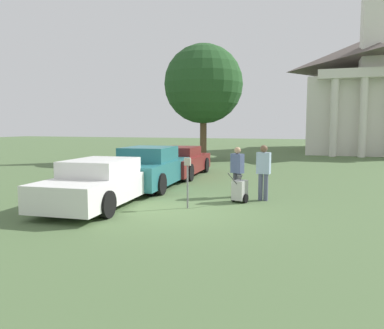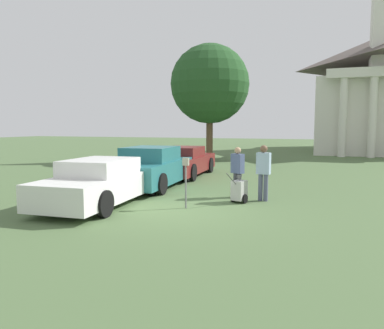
{
  "view_description": "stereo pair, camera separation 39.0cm",
  "coord_description": "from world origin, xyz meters",
  "px_view_note": "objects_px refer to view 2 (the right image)",
  "views": [
    {
      "loc": [
        3.55,
        -9.7,
        2.36
      ],
      "look_at": [
        -0.3,
        1.83,
        1.1
      ],
      "focal_mm": 35.0,
      "sensor_mm": 36.0,
      "label": 1
    },
    {
      "loc": [
        3.92,
        -9.57,
        2.36
      ],
      "look_at": [
        -0.3,
        1.83,
        1.1
      ],
      "focal_mm": 35.0,
      "sensor_mm": 36.0,
      "label": 2
    }
  ],
  "objects_px": {
    "parking_meter": "(186,173)",
    "person_worker": "(237,169)",
    "parked_car_maroon": "(185,162)",
    "equipment_cart": "(239,190)",
    "parked_car_white": "(103,182)",
    "person_supervisor": "(263,169)",
    "parked_car_teal": "(153,168)",
    "church": "(378,89)"
  },
  "relations": [
    {
      "from": "person_worker",
      "to": "equipment_cart",
      "type": "distance_m",
      "value": 1.03
    },
    {
      "from": "parked_car_teal",
      "to": "equipment_cart",
      "type": "xyz_separation_m",
      "value": [
        3.85,
        -1.82,
        -0.34
      ]
    },
    {
      "from": "parked_car_maroon",
      "to": "person_supervisor",
      "type": "height_order",
      "value": "person_supervisor"
    },
    {
      "from": "parked_car_white",
      "to": "church",
      "type": "relative_size",
      "value": 0.23
    },
    {
      "from": "person_supervisor",
      "to": "equipment_cart",
      "type": "height_order",
      "value": "person_supervisor"
    },
    {
      "from": "parked_car_teal",
      "to": "parking_meter",
      "type": "bearing_deg",
      "value": -54.11
    },
    {
      "from": "parked_car_teal",
      "to": "equipment_cart",
      "type": "height_order",
      "value": "parked_car_teal"
    },
    {
      "from": "parked_car_white",
      "to": "parked_car_maroon",
      "type": "height_order",
      "value": "parked_car_maroon"
    },
    {
      "from": "parked_car_teal",
      "to": "parking_meter",
      "type": "distance_m",
      "value": 4.07
    },
    {
      "from": "parked_car_maroon",
      "to": "person_worker",
      "type": "xyz_separation_m",
      "value": [
        3.6,
        -4.38,
        0.28
      ]
    },
    {
      "from": "person_supervisor",
      "to": "parked_car_white",
      "type": "bearing_deg",
      "value": 32.34
    },
    {
      "from": "parking_meter",
      "to": "person_supervisor",
      "type": "relative_size",
      "value": 0.83
    },
    {
      "from": "equipment_cart",
      "to": "parked_car_maroon",
      "type": "bearing_deg",
      "value": 142.2
    },
    {
      "from": "parked_car_maroon",
      "to": "parking_meter",
      "type": "relative_size",
      "value": 3.59
    },
    {
      "from": "parked_car_teal",
      "to": "parked_car_maroon",
      "type": "distance_m",
      "value": 3.4
    },
    {
      "from": "parked_car_maroon",
      "to": "equipment_cart",
      "type": "relative_size",
      "value": 5.21
    },
    {
      "from": "parked_car_maroon",
      "to": "equipment_cart",
      "type": "height_order",
      "value": "parked_car_maroon"
    },
    {
      "from": "parked_car_maroon",
      "to": "person_worker",
      "type": "relative_size",
      "value": 3.14
    },
    {
      "from": "parked_car_maroon",
      "to": "church",
      "type": "bearing_deg",
      "value": 60.83
    },
    {
      "from": "parked_car_white",
      "to": "person_supervisor",
      "type": "height_order",
      "value": "person_supervisor"
    },
    {
      "from": "church",
      "to": "parking_meter",
      "type": "bearing_deg",
      "value": -105.21
    },
    {
      "from": "parked_car_white",
      "to": "equipment_cart",
      "type": "distance_m",
      "value": 4.16
    },
    {
      "from": "person_supervisor",
      "to": "equipment_cart",
      "type": "relative_size",
      "value": 1.76
    },
    {
      "from": "equipment_cart",
      "to": "parked_car_teal",
      "type": "bearing_deg",
      "value": 170.47
    },
    {
      "from": "parked_car_teal",
      "to": "person_worker",
      "type": "bearing_deg",
      "value": -19.29
    },
    {
      "from": "parked_car_teal",
      "to": "parked_car_maroon",
      "type": "height_order",
      "value": "parked_car_teal"
    },
    {
      "from": "parked_car_white",
      "to": "person_worker",
      "type": "bearing_deg",
      "value": 29.53
    },
    {
      "from": "parked_car_maroon",
      "to": "parking_meter",
      "type": "xyz_separation_m",
      "value": [
        2.6,
        -6.51,
        0.34
      ]
    },
    {
      "from": "person_supervisor",
      "to": "church",
      "type": "distance_m",
      "value": 27.58
    },
    {
      "from": "church",
      "to": "parked_car_white",
      "type": "bearing_deg",
      "value": -109.81
    },
    {
      "from": "parked_car_white",
      "to": "person_worker",
      "type": "distance_m",
      "value": 4.32
    },
    {
      "from": "parking_meter",
      "to": "person_worker",
      "type": "xyz_separation_m",
      "value": [
        1.0,
        2.13,
        -0.06
      ]
    },
    {
      "from": "parked_car_maroon",
      "to": "person_worker",
      "type": "bearing_deg",
      "value": -54.55
    },
    {
      "from": "parked_car_teal",
      "to": "person_supervisor",
      "type": "distance_m",
      "value": 4.69
    },
    {
      "from": "parked_car_teal",
      "to": "parking_meter",
      "type": "xyz_separation_m",
      "value": [
        2.6,
        -3.12,
        0.28
      ]
    },
    {
      "from": "equipment_cart",
      "to": "church",
      "type": "distance_m",
      "value": 28.34
    },
    {
      "from": "parked_car_maroon",
      "to": "equipment_cart",
      "type": "bearing_deg",
      "value": -57.46
    },
    {
      "from": "parking_meter",
      "to": "church",
      "type": "distance_m",
      "value": 29.78
    },
    {
      "from": "parked_car_white",
      "to": "person_worker",
      "type": "xyz_separation_m",
      "value": [
        3.6,
        2.38,
        0.29
      ]
    },
    {
      "from": "person_worker",
      "to": "person_supervisor",
      "type": "bearing_deg",
      "value": -169.82
    },
    {
      "from": "parking_meter",
      "to": "equipment_cart",
      "type": "bearing_deg",
      "value": 45.95
    },
    {
      "from": "church",
      "to": "person_supervisor",
      "type": "bearing_deg",
      "value": -102.35
    }
  ]
}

